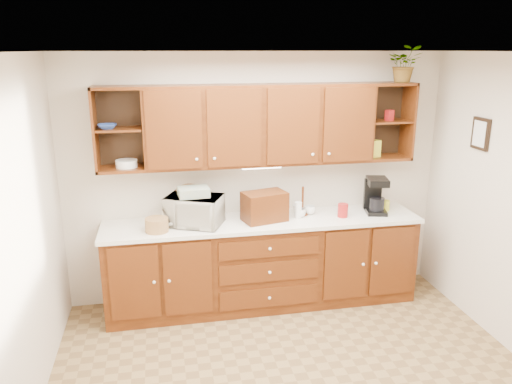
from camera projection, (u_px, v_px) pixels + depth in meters
name	position (u px, v px, depth m)	size (l,w,h in m)	color
ceiling	(310.00, 52.00, 3.27)	(4.00, 4.00, 0.00)	white
back_wall	(257.00, 178.00, 5.28)	(4.00, 4.00, 0.00)	beige
left_wall	(10.00, 259.00, 3.26)	(3.50, 3.50, 0.00)	beige
base_cabinets	(263.00, 264.00, 5.24)	(3.20, 0.60, 0.90)	#371606
countertop	(263.00, 222.00, 5.10)	(3.24, 0.64, 0.04)	white
upper_cabinets	(261.00, 125.00, 4.97)	(3.20, 0.33, 0.80)	#371606
undercabinet_light	(261.00, 167.00, 5.03)	(0.40, 0.05, 0.03)	white
framed_picture	(481.00, 134.00, 4.70)	(0.03, 0.24, 0.30)	black
wicker_basket	(157.00, 225.00, 4.75)	(0.22, 0.22, 0.13)	olive
microwave	(194.00, 211.00, 4.91)	(0.53, 0.36, 0.29)	beige
towel_stack	(194.00, 192.00, 4.86)	(0.29, 0.22, 0.09)	tan
wine_bottle	(192.00, 205.00, 5.09)	(0.07, 0.07, 0.28)	black
woven_tray	(190.00, 216.00, 5.17)	(0.36, 0.36, 0.02)	olive
bread_box	(264.00, 207.00, 5.03)	(0.43, 0.27, 0.30)	#371606
mug_tree	(302.00, 210.00, 5.24)	(0.24, 0.26, 0.31)	#371606
canister_red	(343.00, 210.00, 5.16)	(0.11, 0.11, 0.14)	maroon
canister_white	(298.00, 210.00, 5.13)	(0.07, 0.07, 0.17)	white
canister_yellow	(386.00, 205.00, 5.37)	(0.08, 0.08, 0.11)	gold
coffee_maker	(376.00, 196.00, 5.28)	(0.26, 0.30, 0.38)	black
bowl_stack	(107.00, 126.00, 4.66)	(0.18, 0.18, 0.04)	#284494
plate_stack	(126.00, 164.00, 4.81)	(0.21, 0.21, 0.07)	white
pantry_box_yellow	(375.00, 149.00, 5.25)	(0.10, 0.08, 0.18)	gold
pantry_box_red	(389.00, 115.00, 5.18)	(0.07, 0.06, 0.11)	maroon
potted_plant	(405.00, 64.00, 5.02)	(0.33, 0.28, 0.36)	#999999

